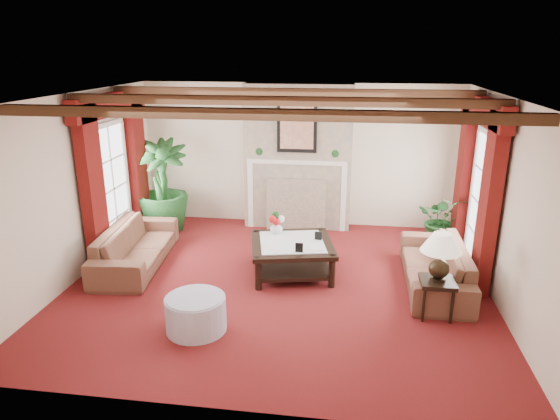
# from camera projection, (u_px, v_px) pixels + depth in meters

# --- Properties ---
(floor) EXTENTS (6.00, 6.00, 0.00)m
(floor) POSITION_uv_depth(u_px,v_px,m) (279.00, 283.00, 7.35)
(floor) COLOR #4F0E0F
(floor) RESTS_ON ground
(ceiling) EXTENTS (6.00, 6.00, 0.00)m
(ceiling) POSITION_uv_depth(u_px,v_px,m) (278.00, 96.00, 6.52)
(ceiling) COLOR white
(ceiling) RESTS_ON floor
(back_wall) EXTENTS (6.00, 0.02, 2.70)m
(back_wall) POSITION_uv_depth(u_px,v_px,m) (299.00, 155.00, 9.53)
(back_wall) COLOR beige
(back_wall) RESTS_ON ground
(left_wall) EXTENTS (0.02, 5.50, 2.70)m
(left_wall) POSITION_uv_depth(u_px,v_px,m) (77.00, 187.00, 7.34)
(left_wall) COLOR beige
(left_wall) RESTS_ON ground
(right_wall) EXTENTS (0.02, 5.50, 2.70)m
(right_wall) POSITION_uv_depth(u_px,v_px,m) (505.00, 204.00, 6.54)
(right_wall) COLOR beige
(right_wall) RESTS_ON ground
(ceiling_beams) EXTENTS (6.00, 3.00, 0.12)m
(ceiling_beams) POSITION_uv_depth(u_px,v_px,m) (278.00, 101.00, 6.54)
(ceiling_beams) COLOR #331D10
(ceiling_beams) RESTS_ON ceiling
(fireplace) EXTENTS (2.00, 0.52, 2.70)m
(fireplace) POSITION_uv_depth(u_px,v_px,m) (299.00, 83.00, 8.92)
(fireplace) COLOR #9C8565
(fireplace) RESTS_ON ground
(french_door_left) EXTENTS (0.10, 1.10, 2.16)m
(french_door_left) POSITION_uv_depth(u_px,v_px,m) (105.00, 124.00, 8.03)
(french_door_left) COLOR white
(french_door_left) RESTS_ON ground
(french_door_right) EXTENTS (0.10, 1.10, 2.16)m
(french_door_right) POSITION_uv_depth(u_px,v_px,m) (490.00, 133.00, 7.24)
(french_door_right) COLOR white
(french_door_right) RESTS_ON ground
(curtains_left) EXTENTS (0.20, 2.40, 2.55)m
(curtains_left) POSITION_uv_depth(u_px,v_px,m) (109.00, 98.00, 7.89)
(curtains_left) COLOR #490C09
(curtains_left) RESTS_ON ground
(curtains_right) EXTENTS (0.20, 2.40, 2.55)m
(curtains_right) POSITION_uv_depth(u_px,v_px,m) (486.00, 103.00, 7.13)
(curtains_right) COLOR #490C09
(curtains_right) RESTS_ON ground
(sofa_left) EXTENTS (2.27, 1.04, 0.84)m
(sofa_left) POSITION_uv_depth(u_px,v_px,m) (135.00, 240.00, 7.87)
(sofa_left) COLOR #3A0F19
(sofa_left) RESTS_ON ground
(sofa_right) EXTENTS (2.12, 0.67, 0.82)m
(sofa_right) POSITION_uv_depth(u_px,v_px,m) (436.00, 258.00, 7.19)
(sofa_right) COLOR #3A0F19
(sofa_right) RESTS_ON ground
(potted_palm) EXTENTS (1.65, 2.10, 0.96)m
(potted_palm) POSITION_uv_depth(u_px,v_px,m) (163.00, 206.00, 9.36)
(potted_palm) COLOR black
(potted_palm) RESTS_ON ground
(small_plant) EXTENTS (1.23, 1.28, 0.73)m
(small_plant) POSITION_uv_depth(u_px,v_px,m) (443.00, 226.00, 8.66)
(small_plant) COLOR black
(small_plant) RESTS_ON ground
(coffee_table) EXTENTS (1.44, 1.44, 0.50)m
(coffee_table) POSITION_uv_depth(u_px,v_px,m) (292.00, 258.00, 7.63)
(coffee_table) COLOR black
(coffee_table) RESTS_ON ground
(side_table) EXTENTS (0.52, 0.52, 0.51)m
(side_table) POSITION_uv_depth(u_px,v_px,m) (436.00, 298.00, 6.39)
(side_table) COLOR black
(side_table) RESTS_ON ground
(ottoman) EXTENTS (0.74, 0.74, 0.43)m
(ottoman) POSITION_uv_depth(u_px,v_px,m) (196.00, 314.00, 6.08)
(ottoman) COLOR #9D96AA
(ottoman) RESTS_ON ground
(table_lamp) EXTENTS (0.51, 0.51, 0.65)m
(table_lamp) POSITION_uv_depth(u_px,v_px,m) (440.00, 256.00, 6.21)
(table_lamp) COLOR black
(table_lamp) RESTS_ON side_table
(flower_vase) EXTENTS (0.24, 0.25, 0.20)m
(flower_vase) POSITION_uv_depth(u_px,v_px,m) (276.00, 228.00, 7.89)
(flower_vase) COLOR silver
(flower_vase) RESTS_ON coffee_table
(book) EXTENTS (0.21, 0.16, 0.27)m
(book) POSITION_uv_depth(u_px,v_px,m) (310.00, 240.00, 7.26)
(book) COLOR black
(book) RESTS_ON coffee_table
(photo_frame_a) EXTENTS (0.11, 0.02, 0.15)m
(photo_frame_a) POSITION_uv_depth(u_px,v_px,m) (299.00, 248.00, 7.15)
(photo_frame_a) COLOR black
(photo_frame_a) RESTS_ON coffee_table
(photo_frame_b) EXTENTS (0.11, 0.04, 0.14)m
(photo_frame_b) POSITION_uv_depth(u_px,v_px,m) (318.00, 236.00, 7.61)
(photo_frame_b) COLOR black
(photo_frame_b) RESTS_ON coffee_table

